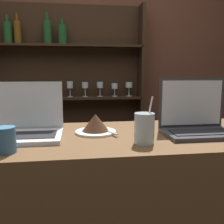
{
  "coord_description": "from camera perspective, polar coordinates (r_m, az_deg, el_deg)",
  "views": [
    {
      "loc": [
        -0.04,
        -0.79,
        1.29
      ],
      "look_at": [
        0.12,
        0.33,
        1.11
      ],
      "focal_mm": 40.0,
      "sensor_mm": 36.0,
      "label": 1
    }
  ],
  "objects": [
    {
      "name": "back_wall",
      "position": [
        2.48,
        -7.19,
        10.5
      ],
      "size": [
        7.0,
        0.06,
        2.7
      ],
      "color": "brown",
      "rests_on": "ground_plane"
    },
    {
      "name": "water_glass",
      "position": [
        1.0,
        7.4,
        -3.71
      ],
      "size": [
        0.08,
        0.08,
        0.19
      ],
      "color": "silver",
      "rests_on": "bar_counter"
    },
    {
      "name": "back_shelf",
      "position": [
        2.42,
        -9.79,
        2.3
      ],
      "size": [
        1.38,
        0.18,
        1.9
      ],
      "color": "#332114",
      "rests_on": "ground_plane"
    },
    {
      "name": "laptop_far",
      "position": [
        1.21,
        18.78,
        -1.88
      ],
      "size": [
        0.32,
        0.21,
        0.25
      ],
      "color": "#333338",
      "rests_on": "bar_counter"
    },
    {
      "name": "coffee_cup",
      "position": [
        0.95,
        -23.22,
        -5.89
      ],
      "size": [
        0.07,
        0.07,
        0.09
      ],
      "color": "#38668C",
      "rests_on": "bar_counter"
    },
    {
      "name": "cake_plate",
      "position": [
        1.16,
        -3.76,
        -2.89
      ],
      "size": [
        0.19,
        0.19,
        0.09
      ],
      "color": "white",
      "rests_on": "bar_counter"
    },
    {
      "name": "laptop_near",
      "position": [
        1.16,
        -19.22,
        -2.86
      ],
      "size": [
        0.32,
        0.24,
        0.24
      ],
      "color": "silver",
      "rests_on": "bar_counter"
    }
  ]
}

